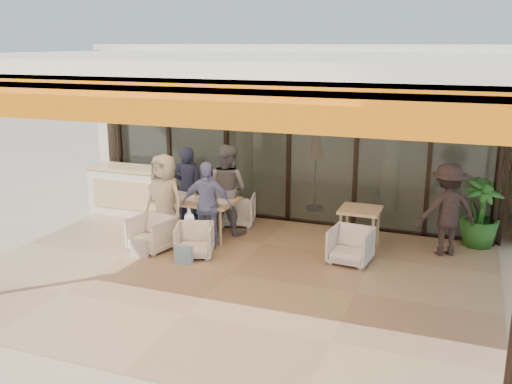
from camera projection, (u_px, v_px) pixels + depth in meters
ground at (230, 275)px, 9.01m from camera, size 70.00×70.00×0.00m
terrace_floor at (230, 275)px, 9.00m from camera, size 8.00×6.00×0.01m
terrace_structure at (220, 66)px, 7.94m from camera, size 8.00×6.00×3.40m
glass_storefront at (289, 145)px, 11.31m from camera, size 8.08×0.10×3.20m
interior_block at (320, 102)px, 13.24m from camera, size 9.05×3.62×3.52m
host_counter at (132, 190)px, 12.06m from camera, size 1.85×0.65×1.04m
dining_table at (197, 202)px, 10.63m from camera, size 1.50×0.90×0.93m
chair_far_left at (200, 207)px, 11.73m from camera, size 0.63×0.59×0.59m
chair_far_right at (237, 208)px, 11.42m from camera, size 0.81×0.77×0.69m
chair_near_left at (152, 232)px, 10.00m from camera, size 0.79×0.75×0.69m
chair_near_right at (194, 239)px, 9.71m from camera, size 0.78×0.75×0.64m
diner_navy at (188, 188)px, 11.14m from camera, size 0.69×0.57×1.63m
diner_grey at (227, 189)px, 10.84m from camera, size 0.95×0.81×1.72m
diner_cream at (165, 199)px, 10.33m from camera, size 0.88×0.66×1.64m
diner_periwinkle at (207, 205)px, 10.05m from camera, size 0.97×0.53×1.57m
tote_bag_cream at (140, 249)px, 9.68m from camera, size 0.30×0.10×0.34m
tote_bag_blue at (184, 255)px, 9.39m from camera, size 0.30×0.10×0.34m
side_table at (360, 214)px, 10.01m from camera, size 0.70×0.70×0.74m
side_chair at (351, 244)px, 9.41m from camera, size 0.71×0.68×0.67m
standing_woman at (447, 210)px, 9.65m from camera, size 1.21×1.03×1.62m
potted_palm at (481, 213)px, 10.11m from camera, size 0.91×0.91×1.25m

